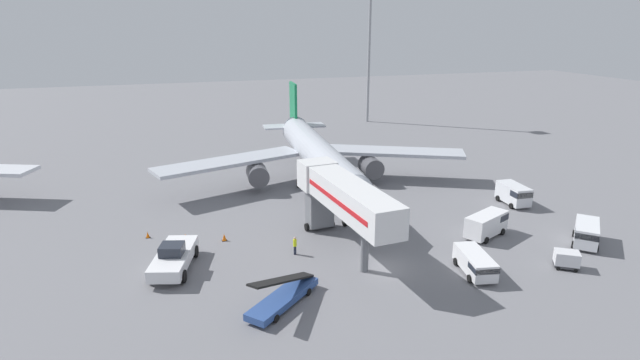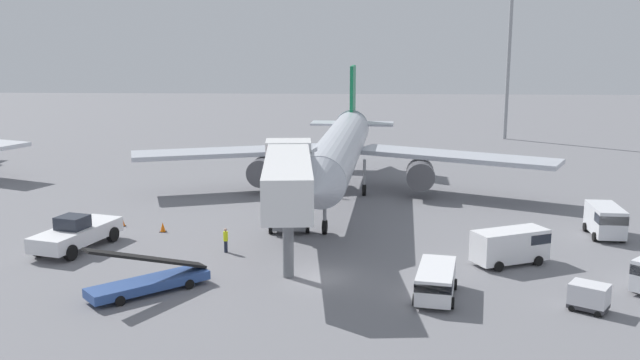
# 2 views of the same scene
# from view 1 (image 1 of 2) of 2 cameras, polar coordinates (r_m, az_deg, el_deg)

# --- Properties ---
(ground_plane) EXTENTS (300.00, 300.00, 0.00)m
(ground_plane) POSITION_cam_1_polar(r_m,az_deg,el_deg) (45.52, 7.37, -9.81)
(ground_plane) COLOR slate
(airplane_at_gate) EXTENTS (41.17, 40.33, 11.79)m
(airplane_at_gate) POSITION_cam_1_polar(r_m,az_deg,el_deg) (64.88, -0.47, 3.01)
(airplane_at_gate) COLOR #B7BCC6
(airplane_at_gate) RESTS_ON ground
(jet_bridge) EXTENTS (4.59, 16.73, 7.18)m
(jet_bridge) POSITION_cam_1_polar(r_m,az_deg,el_deg) (46.84, 2.35, -1.76)
(jet_bridge) COLOR silver
(jet_bridge) RESTS_ON ground
(pushback_tug) EXTENTS (4.71, 7.86, 2.51)m
(pushback_tug) POSITION_cam_1_polar(r_m,az_deg,el_deg) (46.19, -16.17, -8.37)
(pushback_tug) COLOR white
(pushback_tug) RESTS_ON ground
(belt_loader_truck) EXTENTS (6.71, 6.21, 3.39)m
(belt_loader_truck) POSITION_cam_1_polar(r_m,az_deg,el_deg) (39.57, -4.19, -12.89)
(belt_loader_truck) COLOR #2D4C8E
(belt_loader_truck) RESTS_ON ground
(service_van_mid_left) EXTENTS (2.57, 4.57, 2.38)m
(service_van_mid_left) POSITION_cam_1_polar(r_m,az_deg,el_deg) (63.78, 21.03, -1.45)
(service_van_mid_left) COLOR silver
(service_van_mid_left) RESTS_ON ground
(service_van_rear_left) EXTENTS (5.46, 3.94, 2.36)m
(service_van_rear_left) POSITION_cam_1_polar(r_m,az_deg,el_deg) (53.69, 18.32, -4.66)
(service_van_rear_left) COLOR white
(service_van_rear_left) RESTS_ON ground
(service_van_outer_left) EXTENTS (4.88, 4.89, 2.16)m
(service_van_outer_left) POSITION_cam_1_polar(r_m,az_deg,el_deg) (55.42, 27.84, -5.28)
(service_van_outer_left) COLOR white
(service_van_outer_left) RESTS_ON ground
(service_van_rear_right) EXTENTS (2.99, 5.35, 1.81)m
(service_van_rear_right) POSITION_cam_1_polar(r_m,az_deg,el_deg) (45.72, 17.13, -8.89)
(service_van_rear_right) COLOR white
(service_van_rear_right) RESTS_ON ground
(baggage_cart_outer_right) EXTENTS (2.48, 2.33, 1.55)m
(baggage_cart_outer_right) POSITION_cam_1_polar(r_m,az_deg,el_deg) (49.75, 26.05, -8.00)
(baggage_cart_outer_right) COLOR #38383D
(baggage_cart_outer_right) RESTS_ON ground
(ground_crew_worker_foreground) EXTENTS (0.46, 0.46, 1.75)m
(ground_crew_worker_foreground) POSITION_cam_1_polar(r_m,az_deg,el_deg) (47.26, -2.84, -7.35)
(ground_crew_worker_foreground) COLOR #1E2333
(ground_crew_worker_foreground) RESTS_ON ground
(safety_cone_alpha) EXTENTS (0.42, 0.42, 0.65)m
(safety_cone_alpha) POSITION_cam_1_polar(r_m,az_deg,el_deg) (53.77, -18.86, -5.86)
(safety_cone_alpha) COLOR black
(safety_cone_alpha) RESTS_ON ground
(safety_cone_bravo) EXTENTS (0.49, 0.49, 0.75)m
(safety_cone_bravo) POSITION_cam_1_polar(r_m,az_deg,el_deg) (51.12, -10.75, -6.35)
(safety_cone_bravo) COLOR black
(safety_cone_bravo) RESTS_ON ground
(safety_cone_charlie) EXTENTS (0.40, 0.40, 0.61)m
(safety_cone_charlie) POSITION_cam_1_polar(r_m,az_deg,el_deg) (52.32, -14.95, -6.16)
(safety_cone_charlie) COLOR black
(safety_cone_charlie) RESTS_ON ground
(apron_light_mast) EXTENTS (2.40, 2.40, 32.57)m
(apron_light_mast) POSITION_cam_1_polar(r_m,az_deg,el_deg) (108.78, 5.67, 17.93)
(apron_light_mast) COLOR #93969B
(apron_light_mast) RESTS_ON ground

